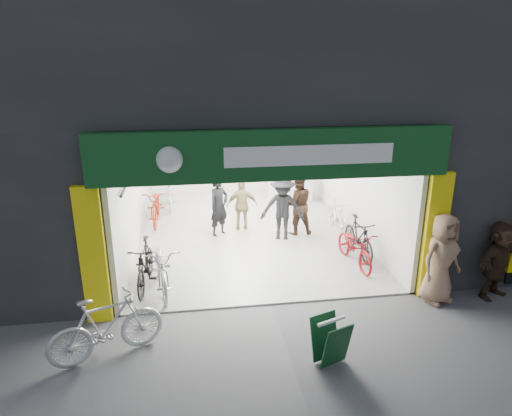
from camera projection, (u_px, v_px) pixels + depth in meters
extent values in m
plane|color=#56565B|center=(272.00, 305.00, 9.01)|extent=(60.00, 60.00, 0.00)
cube|color=#232326|center=(277.00, 13.00, 12.00)|extent=(16.00, 10.00, 4.50)
cube|color=#232326|center=(40.00, 169.00, 12.37)|extent=(5.00, 10.00, 3.50)
cube|color=#232326|center=(435.00, 156.00, 13.97)|extent=(6.00, 10.00, 3.50)
cube|color=#9E9E99|center=(246.00, 231.00, 12.75)|extent=(6.00, 8.00, 0.04)
cube|color=silver|center=(231.00, 147.00, 16.09)|extent=(6.00, 0.20, 3.20)
cube|color=silver|center=(133.00, 180.00, 11.84)|extent=(0.10, 8.00, 3.20)
cube|color=silver|center=(351.00, 172.00, 12.66)|extent=(0.10, 8.00, 3.20)
cube|color=white|center=(245.00, 114.00, 11.72)|extent=(6.00, 8.00, 0.10)
cube|color=black|center=(273.00, 135.00, 8.04)|extent=(6.00, 0.30, 0.30)
cube|color=#0D3B1B|center=(275.00, 155.00, 7.92)|extent=(6.40, 0.25, 0.90)
cube|color=white|center=(310.00, 155.00, 7.88)|extent=(3.00, 0.02, 0.35)
cube|color=#FFE80D|center=(93.00, 257.00, 8.09)|extent=(0.45, 0.12, 2.60)
cube|color=#FFE80D|center=(435.00, 236.00, 8.99)|extent=(0.45, 0.12, 2.60)
cylinder|color=black|center=(134.00, 167.00, 11.14)|extent=(0.06, 5.00, 0.06)
cube|color=silver|center=(290.00, 188.00, 15.19)|extent=(1.40, 0.60, 1.00)
cube|color=white|center=(263.00, 135.00, 9.12)|extent=(1.30, 0.35, 0.04)
cube|color=white|center=(250.00, 122.00, 10.81)|extent=(1.30, 0.35, 0.04)
cube|color=white|center=(242.00, 113.00, 12.50)|extent=(1.30, 0.35, 0.04)
cube|color=white|center=(235.00, 106.00, 14.18)|extent=(1.30, 0.35, 0.04)
imported|color=#ADADB1|center=(161.00, 266.00, 9.49)|extent=(0.99, 2.07, 1.05)
imported|color=black|center=(145.00, 265.00, 9.54)|extent=(0.64, 1.78, 1.05)
imported|color=#98250D|center=(156.00, 206.00, 13.31)|extent=(0.69, 1.98, 1.04)
imported|color=#AAAAAE|center=(170.00, 192.00, 14.58)|extent=(0.54, 1.78, 1.06)
imported|color=black|center=(359.00, 237.00, 11.06)|extent=(0.55, 1.67, 0.99)
imported|color=maroon|center=(355.00, 247.00, 10.60)|extent=(0.76, 1.77, 0.91)
imported|color=silver|center=(337.00, 215.00, 12.65)|extent=(0.47, 1.58, 0.95)
imported|color=silver|center=(106.00, 327.00, 7.31)|extent=(1.92, 1.19, 1.12)
imported|color=black|center=(219.00, 207.00, 12.22)|extent=(0.73, 0.69, 1.67)
imported|color=#3A261A|center=(297.00, 204.00, 12.31)|extent=(0.85, 0.66, 1.73)
imported|color=black|center=(282.00, 208.00, 11.92)|extent=(1.27, 0.93, 1.77)
imported|color=#958557|center=(242.00, 205.00, 12.61)|extent=(0.88, 0.39, 1.48)
imported|color=#947156|center=(441.00, 259.00, 8.89)|extent=(1.04, 0.84, 1.84)
imported|color=#362518|center=(498.00, 260.00, 9.10)|extent=(1.57, 1.03, 1.62)
cube|color=#0E391C|center=(337.00, 346.00, 7.07)|extent=(0.52, 0.34, 0.75)
cube|color=#0E391C|center=(324.00, 336.00, 7.34)|extent=(0.52, 0.34, 0.75)
cube|color=white|center=(332.00, 321.00, 7.09)|extent=(0.50, 0.22, 0.04)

